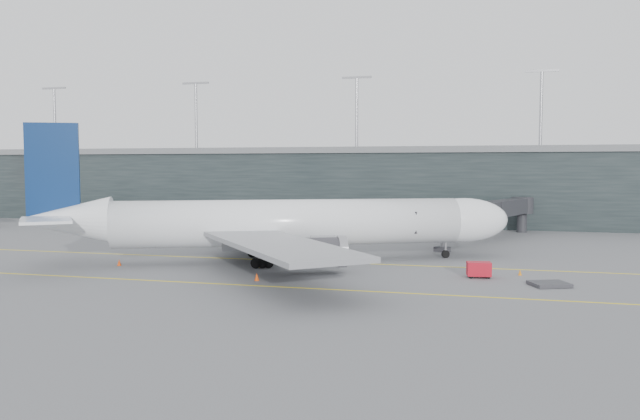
# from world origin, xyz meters

# --- Properties ---
(ground) EXTENTS (320.00, 320.00, 0.00)m
(ground) POSITION_xyz_m (0.00, 0.00, 0.00)
(ground) COLOR slate
(ground) RESTS_ON ground
(taxiline_a) EXTENTS (160.00, 0.25, 0.02)m
(taxiline_a) POSITION_xyz_m (0.00, -4.00, 0.01)
(taxiline_a) COLOR yellow
(taxiline_a) RESTS_ON ground
(taxiline_b) EXTENTS (160.00, 0.25, 0.02)m
(taxiline_b) POSITION_xyz_m (0.00, -20.00, 0.01)
(taxiline_b) COLOR yellow
(taxiline_b) RESTS_ON ground
(taxiline_lead_main) EXTENTS (0.25, 60.00, 0.02)m
(taxiline_lead_main) POSITION_xyz_m (5.00, 20.00, 0.01)
(taxiline_lead_main) COLOR yellow
(taxiline_lead_main) RESTS_ON ground
(terminal) EXTENTS (240.00, 36.00, 29.00)m
(terminal) POSITION_xyz_m (-0.00, 58.00, 7.62)
(terminal) COLOR black
(terminal) RESTS_ON ground
(main_aircraft) EXTENTS (55.67, 51.35, 16.33)m
(main_aircraft) POSITION_xyz_m (6.57, -4.85, 4.58)
(main_aircraft) COLOR white
(main_aircraft) RESTS_ON ground
(jet_bridge) EXTENTS (18.25, 43.60, 6.12)m
(jet_bridge) POSITION_xyz_m (27.13, 21.83, 4.58)
(jet_bridge) COLOR #26262A
(jet_bridge) RESTS_ON ground
(gse_cart) EXTENTS (2.58, 1.85, 1.63)m
(gse_cart) POSITION_xyz_m (29.02, -10.28, 0.90)
(gse_cart) COLOR #AB0C1B
(gse_cart) RESTS_ON ground
(baggage_dolly) EXTENTS (4.19, 3.82, 0.34)m
(baggage_dolly) POSITION_xyz_m (35.56, -13.29, 0.20)
(baggage_dolly) COLOR #323236
(baggage_dolly) RESTS_ON ground
(uld_a) EXTENTS (2.05, 1.76, 1.64)m
(uld_a) POSITION_xyz_m (-5.84, 9.26, 0.86)
(uld_a) COLOR #39383D
(uld_a) RESTS_ON ground
(uld_b) EXTENTS (2.20, 1.99, 1.64)m
(uld_b) POSITION_xyz_m (-2.23, 11.69, 0.86)
(uld_b) COLOR #39383D
(uld_b) RESTS_ON ground
(uld_c) EXTENTS (2.18, 1.76, 1.94)m
(uld_c) POSITION_xyz_m (0.56, 10.30, 1.02)
(uld_c) COLOR #39383D
(uld_c) RESTS_ON ground
(cone_nose) EXTENTS (0.39, 0.39, 0.61)m
(cone_nose) POSITION_xyz_m (33.23, -7.73, 0.31)
(cone_nose) COLOR orange
(cone_nose) RESTS_ON ground
(cone_wing_stbd) EXTENTS (0.49, 0.49, 0.77)m
(cone_wing_stbd) POSITION_xyz_m (7.41, -17.44, 0.39)
(cone_wing_stbd) COLOR #E2460C
(cone_wing_stbd) RESTS_ON ground
(cone_wing_port) EXTENTS (0.41, 0.41, 0.65)m
(cone_wing_port) POSITION_xyz_m (6.88, 10.79, 0.32)
(cone_wing_port) COLOR red
(cone_wing_port) RESTS_ON ground
(cone_tail) EXTENTS (0.47, 0.47, 0.75)m
(cone_tail) POSITION_xyz_m (-11.25, -12.41, 0.38)
(cone_tail) COLOR #D83F0C
(cone_tail) RESTS_ON ground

